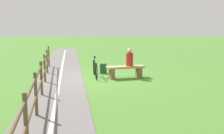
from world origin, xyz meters
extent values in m
plane|color=#477A2D|center=(0.00, 0.00, 0.00)|extent=(80.00, 80.00, 0.00)
cube|color=#66605E|center=(1.05, 4.00, 0.01)|extent=(5.65, 36.00, 0.02)
cube|color=silver|center=(1.05, 4.00, 0.02)|extent=(3.46, 31.83, 0.00)
cube|color=#A88456|center=(-1.29, 0.11, 0.47)|extent=(1.67, 0.81, 0.08)
cube|color=brown|center=(-1.88, -0.02, 0.21)|extent=(0.25, 0.45, 0.43)
cube|color=brown|center=(-0.70, 0.24, 0.21)|extent=(0.25, 0.45, 0.43)
cylinder|color=#B2231E|center=(-1.46, 0.07, 0.78)|extent=(0.36, 0.36, 0.55)
sphere|color=tan|center=(-1.46, 0.07, 1.15)|extent=(0.21, 0.21, 0.21)
torus|color=black|center=(-0.06, 0.37, 0.35)|extent=(0.12, 0.69, 0.69)
torus|color=black|center=(0.05, -0.67, 0.35)|extent=(0.12, 0.69, 0.69)
cylinder|color=black|center=(-0.01, -0.15, 0.64)|extent=(0.13, 0.88, 0.04)
cylinder|color=black|center=(-0.02, 0.00, 0.49)|extent=(0.10, 0.64, 0.33)
cylinder|color=black|center=(0.01, -0.31, 0.74)|extent=(0.03, 0.03, 0.20)
cube|color=black|center=(0.01, -0.31, 0.85)|extent=(0.10, 0.21, 0.05)
cube|color=#1E4C2D|center=(-0.38, -0.98, 0.23)|extent=(0.32, 0.31, 0.45)
cube|color=#245B37|center=(-0.41, -1.12, 0.16)|extent=(0.20, 0.08, 0.20)
cylinder|color=brown|center=(2.49, -3.05, 0.55)|extent=(0.08, 0.08, 1.10)
cylinder|color=brown|center=(2.21, -1.12, 0.55)|extent=(0.08, 0.08, 1.10)
cylinder|color=brown|center=(1.94, 0.81, 0.55)|extent=(0.08, 0.08, 1.10)
cylinder|color=brown|center=(1.66, 2.74, 0.55)|extent=(0.08, 0.08, 1.10)
cylinder|color=brown|center=(1.39, 4.67, 0.55)|extent=(0.08, 0.08, 1.10)
cylinder|color=brown|center=(1.11, 6.60, 0.55)|extent=(0.08, 0.08, 1.10)
cylinder|color=brown|center=(1.66, 2.74, 0.94)|extent=(1.71, 11.59, 0.06)
cylinder|color=brown|center=(1.66, 2.74, 0.50)|extent=(1.71, 11.59, 0.06)
camera|label=1|loc=(-0.16, 11.02, 2.25)|focal=42.26mm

